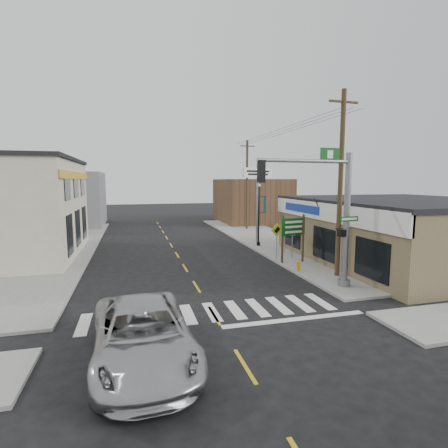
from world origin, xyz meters
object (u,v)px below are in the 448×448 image
object	(u,v)px
lamp_post	(259,210)
dance_center_sign	(258,184)
guide_sign	(293,232)
fire_hydrant	(298,265)
utility_pole_near	(340,183)
traffic_signal_pole	(332,206)
bare_tree	(325,203)
suv	(143,334)
utility_pole_far	(247,184)

from	to	relation	value
lamp_post	dance_center_sign	bearing A→B (deg)	94.28
guide_sign	fire_hydrant	xyz separation A→B (m)	(-0.65, -2.12, -1.66)
fire_hydrant	utility_pole_near	world-z (taller)	utility_pole_near
lamp_post	fire_hydrant	bearing A→B (deg)	-76.88
traffic_signal_pole	guide_sign	size ratio (longest dim) A/B	2.19
guide_sign	bare_tree	distance (m)	2.80
fire_hydrant	lamp_post	distance (m)	8.71
suv	bare_tree	xyz separation A→B (m)	(11.90, 9.90, 3.12)
traffic_signal_pole	lamp_post	bearing A→B (deg)	83.16
fire_hydrant	utility_pole_far	bearing A→B (deg)	81.15
utility_pole_near	dance_center_sign	bearing A→B (deg)	90.85
traffic_signal_pole	utility_pole_far	size ratio (longest dim) A/B	0.71
utility_pole_near	traffic_signal_pole	bearing A→B (deg)	-133.56
bare_tree	fire_hydrant	bearing A→B (deg)	-146.20
traffic_signal_pole	lamp_post	distance (m)	11.59
traffic_signal_pole	guide_sign	bearing A→B (deg)	79.84
dance_center_sign	suv	bearing A→B (deg)	-142.12
traffic_signal_pole	utility_pole_far	distance (m)	21.55
fire_hydrant	utility_pole_far	world-z (taller)	utility_pole_far
suv	utility_pole_far	bearing A→B (deg)	62.42
traffic_signal_pole	guide_sign	world-z (taller)	traffic_signal_pole
dance_center_sign	utility_pole_near	xyz separation A→B (m)	(0.69, -11.17, 0.15)
traffic_signal_pole	utility_pole_near	bearing A→B (deg)	44.95
dance_center_sign	bare_tree	world-z (taller)	dance_center_sign
traffic_signal_pole	fire_hydrant	world-z (taller)	traffic_signal_pole
suv	guide_sign	bearing A→B (deg)	43.09
fire_hydrant	lamp_post	bearing A→B (deg)	85.71
guide_sign	utility_pole_far	size ratio (longest dim) A/B	0.32
suv	utility_pole_near	size ratio (longest dim) A/B	0.61
suv	fire_hydrant	world-z (taller)	suv
dance_center_sign	utility_pole_near	world-z (taller)	utility_pole_near
lamp_post	utility_pole_near	size ratio (longest dim) A/B	0.50
suv	guide_sign	distance (m)	14.22
suv	guide_sign	xyz separation A→B (m)	(9.83, 10.20, 1.27)
bare_tree	utility_pole_far	xyz separation A→B (m)	(0.10, 16.31, 1.08)
suv	lamp_post	distance (m)	19.20
traffic_signal_pole	utility_pole_near	world-z (taller)	utility_pole_near
guide_sign	bare_tree	world-z (taller)	bare_tree
dance_center_sign	utility_pole_far	distance (m)	8.59
guide_sign	dance_center_sign	world-z (taller)	dance_center_sign
traffic_signal_pole	dance_center_sign	xyz separation A→B (m)	(0.88, 12.97, 0.96)
suv	guide_sign	size ratio (longest dim) A/B	1.98
utility_pole_near	suv	bearing A→B (deg)	-151.12
traffic_signal_pole	dance_center_sign	distance (m)	13.04
guide_sign	dance_center_sign	size ratio (longest dim) A/B	0.47
guide_sign	utility_pole_near	distance (m)	4.87
bare_tree	traffic_signal_pole	bearing A→B (deg)	-117.57
guide_sign	fire_hydrant	distance (m)	2.78
traffic_signal_pole	utility_pole_far	bearing A→B (deg)	78.52
guide_sign	bare_tree	size ratio (longest dim) A/B	0.64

